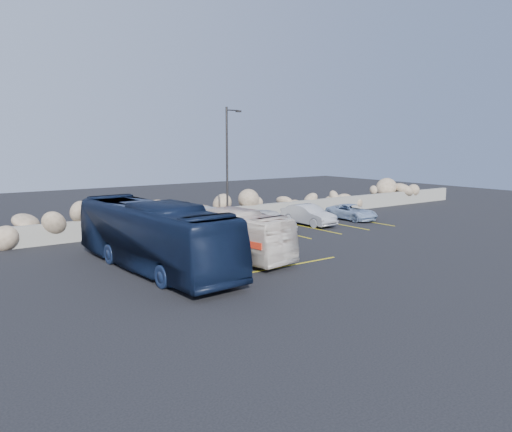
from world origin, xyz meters
TOP-DOWN VIEW (x-y plane):
  - ground at (0.00, 0.00)m, footprint 90.00×90.00m
  - seawall at (0.00, 12.00)m, footprint 60.00×0.40m
  - riprap_pile at (0.00, 13.20)m, footprint 54.00×2.80m
  - parking_lines at (4.64, 5.57)m, footprint 18.16×9.36m
  - lamppost at (2.56, 9.50)m, footprint 1.14×0.18m
  - vintage_bus at (-1.53, 3.89)m, footprint 3.49×9.16m
  - tour_coach at (-5.44, 3.33)m, footprint 3.32×11.45m
  - car_a at (4.94, 8.23)m, footprint 2.06×4.28m
  - car_b at (8.55, 8.42)m, footprint 1.73×4.41m
  - car_d at (12.80, 8.32)m, footprint 1.94×4.17m

SIDE VIEW (x-z plane):
  - ground at x=0.00m, z-range 0.00..0.00m
  - parking_lines at x=4.64m, z-range 0.00..0.01m
  - car_d at x=12.80m, z-range 0.00..1.16m
  - seawall at x=0.00m, z-range 0.00..1.20m
  - car_a at x=4.94m, z-range 0.00..1.41m
  - car_b at x=8.55m, z-range 0.00..1.43m
  - vintage_bus at x=-1.53m, z-range 0.00..2.49m
  - riprap_pile at x=0.00m, z-range 0.00..2.60m
  - tour_coach at x=-5.44m, z-range 0.00..3.15m
  - lamppost at x=2.56m, z-range 0.30..8.30m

